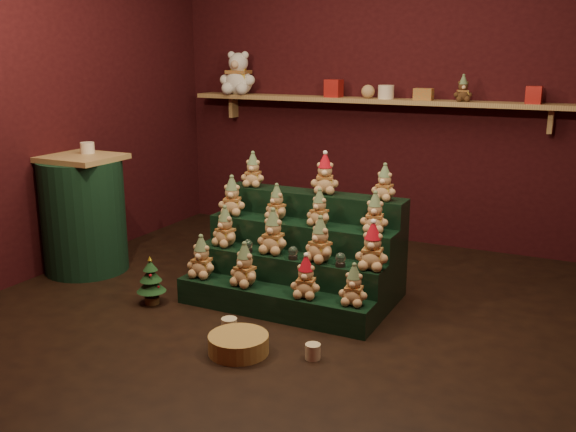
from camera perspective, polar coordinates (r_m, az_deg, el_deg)
The scene contains 40 objects.
ground at distance 4.50m, azimuth -0.95°, elevation -8.14°, with size 4.00×4.00×0.00m, color black.
back_wall at distance 6.06m, azimuth 8.12°, elevation 11.18°, with size 4.00×0.10×2.80m, color black.
front_wall at distance 2.54m, azimuth -22.98°, elevation 5.95°, with size 4.00×0.10×2.80m, color black.
left_wall at distance 5.43m, azimuth -20.93°, elevation 10.04°, with size 0.10×4.00×2.80m, color black.
back_shelf at distance 5.90m, azimuth 7.53°, elevation 10.09°, with size 3.60×0.26×0.24m.
riser_tier_front at distance 4.35m, azimuth -1.40°, elevation -7.68°, with size 1.40×0.22×0.18m, color black.
riser_tier_midfront at distance 4.50m, azimuth -0.09°, elevation -5.68°, with size 1.40×0.22×0.36m, color black.
riser_tier_midback at distance 4.66m, azimuth 1.12°, elevation -3.81°, with size 1.40×0.22×0.54m, color black.
riser_tier_back at distance 4.82m, azimuth 2.25°, elevation -2.06°, with size 1.40×0.22×0.72m, color black.
teddy_0 at distance 4.56m, azimuth -7.69°, elevation -3.61°, with size 0.21×0.19×0.29m, color tan, non-canonical shape.
teddy_1 at distance 4.36m, azimuth -3.87°, elevation -4.34°, with size 0.21×0.19×0.29m, color tan, non-canonical shape.
teddy_2 at distance 4.15m, azimuth 1.60°, elevation -5.43°, with size 0.19×0.18×0.27m, color tan, non-canonical shape.
teddy_3 at distance 4.06m, azimuth 5.87°, elevation -6.10°, with size 0.18×0.17×0.26m, color tan, non-canonical shape.
teddy_4 at distance 4.64m, azimuth -5.59°, elevation -0.95°, with size 0.20×0.18×0.28m, color tan, non-canonical shape.
teddy_5 at distance 4.45m, azimuth -1.33°, elevation -1.40°, with size 0.22×0.20×0.31m, color tan, non-canonical shape.
teddy_6 at distance 4.28m, azimuth 2.88°, elevation -2.11°, with size 0.21×0.19×0.30m, color tan, non-canonical shape.
teddy_7 at distance 4.16m, azimuth 7.53°, elevation -2.69°, with size 0.22×0.19×0.30m, color tan, non-canonical shape.
teddy_8 at distance 4.79m, azimuth -4.99°, elevation 1.78°, with size 0.20×0.18×0.29m, color tan, non-canonical shape.
teddy_9 at distance 4.65m, azimuth -1.00°, elevation 1.23°, with size 0.18×0.16×0.25m, color tan, non-canonical shape.
teddy_10 at distance 4.48m, azimuth 2.81°, elevation 0.72°, with size 0.18×0.16×0.25m, color tan, non-canonical shape.
teddy_11 at distance 4.36m, azimuth 7.73°, elevation 0.31°, with size 0.19×0.17×0.27m, color tan, non-canonical shape.
teddy_12 at distance 4.92m, azimuth -3.13°, elevation 4.12°, with size 0.18×0.17×0.26m, color tan, non-canonical shape.
teddy_13 at distance 4.68m, azimuth 3.30°, elevation 3.75°, with size 0.20×0.18×0.29m, color tan, non-canonical shape.
teddy_14 at distance 4.50m, azimuth 8.58°, elevation 2.95°, with size 0.18×0.16×0.25m, color tan, non-canonical shape.
snow_globe_a at distance 4.50m, azimuth -3.59°, elevation -2.66°, with size 0.07×0.07×0.09m.
snow_globe_b at distance 4.34m, azimuth 0.45°, elevation -3.28°, with size 0.07×0.07×0.09m.
snow_globe_c at distance 4.21m, azimuth 4.68°, elevation -3.88°, with size 0.07×0.07×0.09m.
side_table at distance 5.37m, azimuth -17.72°, elevation 0.15°, with size 0.66×0.66×0.94m.
table_ornament at distance 5.35m, azimuth -17.40°, elevation 5.80°, with size 0.11×0.11×0.09m, color beige.
mini_christmas_tree at distance 4.61m, azimuth -12.08°, elevation -5.64°, with size 0.21×0.21×0.35m.
mug_left at distance 4.11m, azimuth -5.24°, elevation -9.70°, with size 0.10×0.10×0.10m, color beige.
mug_right at distance 3.79m, azimuth 2.22°, elevation -11.94°, with size 0.09×0.09×0.09m, color beige.
wicker_basket at distance 3.86m, azimuth -4.43°, elevation -11.27°, with size 0.36×0.36×0.11m, color #A58342.
white_bear at distance 6.44m, azimuth -4.43°, elevation 13.04°, with size 0.37×0.33×0.51m, color white, non-canonical shape.
brown_bear at distance 5.65m, azimuth 15.29°, elevation 10.87°, with size 0.15×0.14×0.21m, color #4C3019, non-canonical shape.
gift_tin_red_a at distance 6.00m, azimuth 4.09°, elevation 11.25°, with size 0.14×0.14×0.16m, color #B21F1B.
gift_tin_cream at distance 5.83m, azimuth 8.70°, elevation 10.84°, with size 0.14×0.14×0.12m, color beige.
gift_tin_red_b at distance 5.58m, azimuth 21.02°, elevation 10.02°, with size 0.12×0.12×0.14m, color #B21F1B.
shelf_plush_ball at distance 5.88m, azimuth 7.13°, elevation 10.93°, with size 0.12×0.12×0.12m, color tan.
scarf_gift_box at distance 5.74m, azimuth 11.95°, elevation 10.54°, with size 0.16×0.10×0.10m, color #CE4E1D.
Camera 1 is at (1.92, -3.69, 1.72)m, focal length 40.00 mm.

